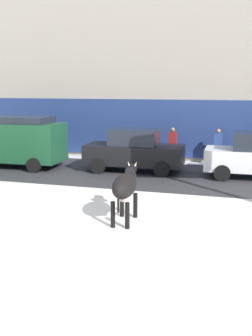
{
  "coord_description": "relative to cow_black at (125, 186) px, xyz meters",
  "views": [
    {
      "loc": [
        4.26,
        -8.71,
        3.68
      ],
      "look_at": [
        0.55,
        3.77,
        1.1
      ],
      "focal_mm": 44.77,
      "sensor_mm": 36.0,
      "label": 1
    }
  ],
  "objects": [
    {
      "name": "pedestrian_far_left",
      "position": [
        -8.89,
        8.88,
        -0.11
      ],
      "size": [
        0.36,
        0.24,
        1.73
      ],
      "color": "#282833",
      "rests_on": "ground"
    },
    {
      "name": "road_strip",
      "position": [
        -1.1,
        6.14,
        -0.99
      ],
      "size": [
        60.0,
        5.6,
        0.01
      ],
      "primitive_type": "cube",
      "color": "#333338",
      "rests_on": "ground"
    },
    {
      "name": "car_darkgreen_van",
      "position": [
        -7.13,
        6.09,
        0.25
      ],
      "size": [
        4.66,
        2.23,
        2.32
      ],
      "color": "#194C2D",
      "rests_on": "ground"
    },
    {
      "name": "ground_plane",
      "position": [
        -1.1,
        -1.84,
        -0.99
      ],
      "size": [
        120.0,
        120.0,
        0.0
      ],
      "primitive_type": "plane",
      "color": "white"
    },
    {
      "name": "building_facade",
      "position": [
        -1.1,
        12.73,
        5.49
      ],
      "size": [
        44.0,
        6.1,
        13.0
      ],
      "color": "#A39989",
      "rests_on": "ground"
    },
    {
      "name": "pedestrian_by_cars",
      "position": [
        1.79,
        8.88,
        -0.11
      ],
      "size": [
        0.36,
        0.24,
        1.73
      ],
      "color": "#282833",
      "rests_on": "ground"
    },
    {
      "name": "pedestrian_near_billboard",
      "position": [
        -0.31,
        8.88,
        -0.11
      ],
      "size": [
        0.36,
        0.24,
        1.73
      ],
      "color": "#282833",
      "rests_on": "ground"
    },
    {
      "name": "car_black_sedan",
      "position": [
        -1.58,
        6.67,
        -0.09
      ],
      "size": [
        4.25,
        2.08,
        1.84
      ],
      "color": "black",
      "rests_on": "ground"
    },
    {
      "name": "cow_black",
      "position": [
        0.0,
        0.0,
        0.0
      ],
      "size": [
        0.67,
        1.91,
        1.54
      ],
      "color": "black",
      "rests_on": "ground"
    }
  ]
}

